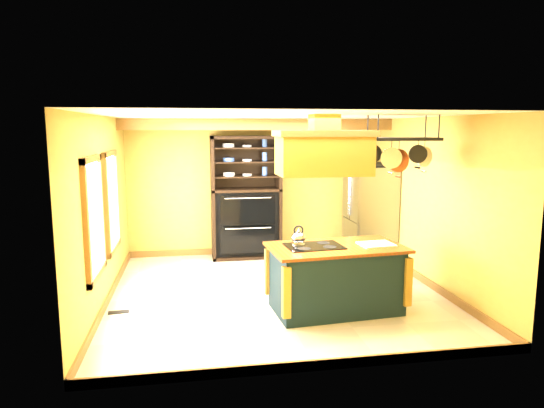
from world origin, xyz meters
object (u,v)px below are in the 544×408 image
object	(u,v)px
range_hood	(324,151)
hutch	(246,211)
pot_rack	(402,147)
kitchen_island	(335,278)
refrigerator	(370,215)

from	to	relation	value
range_hood	hutch	distance (m)	3.44
pot_rack	hutch	bearing A→B (deg)	120.37
kitchen_island	pot_rack	size ratio (longest dim) A/B	1.88
kitchen_island	hutch	xyz separation A→B (m)	(-0.90, 3.09, 0.44)
range_hood	pot_rack	bearing A→B (deg)	0.56
refrigerator	range_hood	bearing A→B (deg)	-123.51
range_hood	refrigerator	bearing A→B (deg)	56.49
pot_rack	refrigerator	distance (m)	2.80
range_hood	refrigerator	size ratio (longest dim) A/B	0.70
pot_rack	refrigerator	bearing A→B (deg)	78.53
pot_rack	hutch	distance (m)	3.82
kitchen_island	pot_rack	bearing A→B (deg)	-4.48
hutch	range_hood	bearing A→B (deg)	-77.19
kitchen_island	pot_rack	distance (m)	2.02
kitchen_island	refrigerator	xyz separation A→B (m)	(1.39, 2.40, 0.42)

